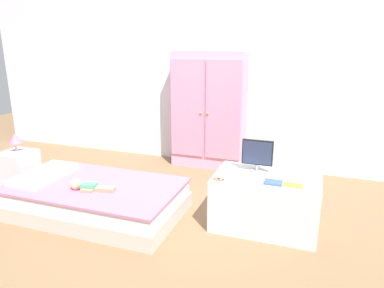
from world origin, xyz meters
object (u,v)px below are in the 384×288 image
(nightstand, at_px, (20,172))
(tv_stand, at_px, (265,202))
(doll, at_px, (84,186))
(book_blue, at_px, (273,182))
(table_lamp, at_px, (15,139))
(book_orange, at_px, (293,185))
(wardrobe, at_px, (208,111))
(tv_monitor, at_px, (257,154))
(bed, at_px, (96,199))
(rocking_horse_toy, at_px, (220,175))

(nightstand, distance_m, tv_stand, 2.46)
(doll, xyz_separation_m, book_blue, (1.53, 0.28, 0.13))
(tv_stand, height_order, book_blue, book_blue)
(table_lamp, xyz_separation_m, book_orange, (2.67, -0.00, -0.11))
(wardrobe, height_order, tv_monitor, wardrobe)
(bed, bearing_deg, rocking_horse_toy, 3.57)
(table_lamp, bearing_deg, book_blue, -0.03)
(nightstand, relative_size, tv_stand, 0.50)
(wardrobe, xyz_separation_m, tv_monitor, (0.78, -1.15, -0.10))
(wardrobe, bearing_deg, tv_monitor, -55.93)
(bed, relative_size, book_blue, 11.15)
(nightstand, relative_size, wardrobe, 0.31)
(nightstand, bearing_deg, bed, -8.44)
(doll, bearing_deg, book_blue, 10.32)
(tv_monitor, height_order, rocking_horse_toy, tv_monitor)
(book_blue, distance_m, book_orange, 0.15)
(wardrobe, height_order, rocking_horse_toy, wardrobe)
(doll, relative_size, table_lamp, 2.08)
(bed, xyz_separation_m, nightstand, (-1.00, 0.15, 0.08))
(wardrobe, distance_m, tv_monitor, 1.39)
(doll, distance_m, tv_monitor, 1.48)
(tv_monitor, distance_m, book_blue, 0.31)
(doll, distance_m, tv_stand, 1.52)
(table_lamp, bearing_deg, tv_stand, 2.79)
(book_blue, bearing_deg, rocking_horse_toy, -169.06)
(book_orange, bearing_deg, nightstand, 179.97)
(tv_monitor, distance_m, rocking_horse_toy, 0.39)
(table_lamp, height_order, rocking_horse_toy, table_lamp)
(doll, height_order, wardrobe, wardrobe)
(table_lamp, xyz_separation_m, tv_monitor, (2.35, 0.21, 0.04))
(bed, distance_m, doll, 0.22)
(doll, bearing_deg, bed, 83.58)
(tv_stand, bearing_deg, bed, -169.53)
(book_orange, bearing_deg, doll, -170.57)
(nightstand, distance_m, book_blue, 2.53)
(doll, distance_m, book_blue, 1.56)
(tv_stand, bearing_deg, doll, -164.77)
(nightstand, bearing_deg, tv_monitor, 5.14)
(book_blue, bearing_deg, doll, -169.68)
(table_lamp, xyz_separation_m, rocking_horse_toy, (2.11, -0.08, -0.07))
(doll, bearing_deg, tv_stand, 15.23)
(bed, relative_size, tv_monitor, 5.50)
(tv_monitor, relative_size, book_blue, 2.03)
(wardrobe, relative_size, book_orange, 9.91)
(bed, distance_m, rocking_horse_toy, 1.17)
(nightstand, relative_size, rocking_horse_toy, 4.13)
(doll, height_order, book_blue, book_blue)
(nightstand, relative_size, book_orange, 3.02)
(book_orange, bearing_deg, bed, -174.93)
(doll, distance_m, book_orange, 1.71)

